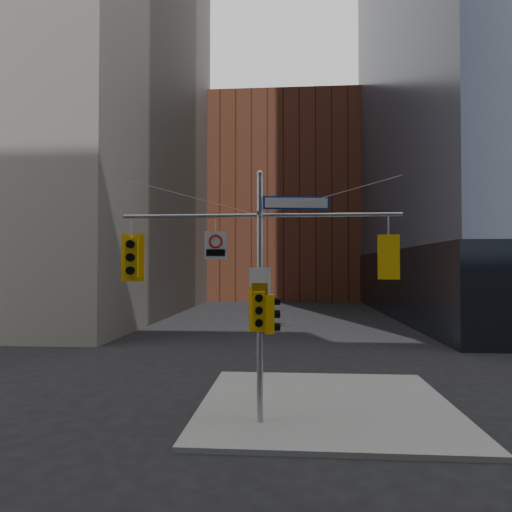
# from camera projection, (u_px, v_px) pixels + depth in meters

# --- Properties ---
(ground) EXTENTS (160.00, 160.00, 0.00)m
(ground) POSITION_uv_depth(u_px,v_px,m) (254.00, 456.00, 10.90)
(ground) COLOR black
(ground) RESTS_ON ground
(sidewalk_corner) EXTENTS (8.00, 8.00, 0.15)m
(sidewalk_corner) POSITION_uv_depth(u_px,v_px,m) (326.00, 404.00, 14.74)
(sidewalk_corner) COLOR gray
(sidewalk_corner) RESTS_ON ground
(brick_midrise) EXTENTS (26.00, 20.00, 28.00)m
(brick_midrise) POSITION_uv_depth(u_px,v_px,m) (284.00, 204.00, 69.05)
(brick_midrise) COLOR brown
(brick_midrise) RESTS_ON ground
(signal_assembly) EXTENTS (8.00, 0.80, 7.30)m
(signal_assembly) POSITION_uv_depth(u_px,v_px,m) (260.00, 271.00, 12.99)
(signal_assembly) COLOR #999CA1
(signal_assembly) RESTS_ON ground
(traffic_light_west_arm) EXTENTS (0.67, 0.59, 1.40)m
(traffic_light_west_arm) POSITION_uv_depth(u_px,v_px,m) (132.00, 258.00, 13.30)
(traffic_light_west_arm) COLOR yellow
(traffic_light_west_arm) RESTS_ON ground
(traffic_light_east_arm) EXTENTS (0.59, 0.53, 1.24)m
(traffic_light_east_arm) POSITION_uv_depth(u_px,v_px,m) (389.00, 257.00, 12.73)
(traffic_light_east_arm) COLOR yellow
(traffic_light_east_arm) RESTS_ON ground
(traffic_light_pole_side) EXTENTS (0.44, 0.38, 1.10)m
(traffic_light_pole_side) POSITION_uv_depth(u_px,v_px,m) (271.00, 314.00, 12.95)
(traffic_light_pole_side) COLOR yellow
(traffic_light_pole_side) RESTS_ON ground
(traffic_light_pole_front) EXTENTS (0.61, 0.48, 1.27)m
(traffic_light_pole_front) POSITION_uv_depth(u_px,v_px,m) (259.00, 310.00, 12.70)
(traffic_light_pole_front) COLOR yellow
(traffic_light_pole_front) RESTS_ON ground
(street_sign_blade) EXTENTS (1.90, 0.29, 0.37)m
(street_sign_blade) POSITION_uv_depth(u_px,v_px,m) (296.00, 203.00, 12.96)
(street_sign_blade) COLOR navy
(street_sign_blade) RESTS_ON ground
(regulatory_sign_arm) EXTENTS (0.64, 0.13, 0.80)m
(regulatory_sign_arm) POSITION_uv_depth(u_px,v_px,m) (216.00, 244.00, 13.09)
(regulatory_sign_arm) COLOR silver
(regulatory_sign_arm) RESTS_ON ground
(regulatory_sign_pole) EXTENTS (0.61, 0.08, 0.80)m
(regulatory_sign_pole) POSITION_uv_depth(u_px,v_px,m) (260.00, 282.00, 12.87)
(regulatory_sign_pole) COLOR silver
(regulatory_sign_pole) RESTS_ON ground
(street_blade_ew) EXTENTS (0.77, 0.08, 0.15)m
(street_blade_ew) POSITION_uv_depth(u_px,v_px,m) (276.00, 325.00, 12.93)
(street_blade_ew) COLOR silver
(street_blade_ew) RESTS_ON ground
(street_blade_ns) EXTENTS (0.10, 0.81, 0.16)m
(street_blade_ns) POSITION_uv_depth(u_px,v_px,m) (261.00, 324.00, 13.41)
(street_blade_ns) COLOR #145926
(street_blade_ns) RESTS_ON ground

